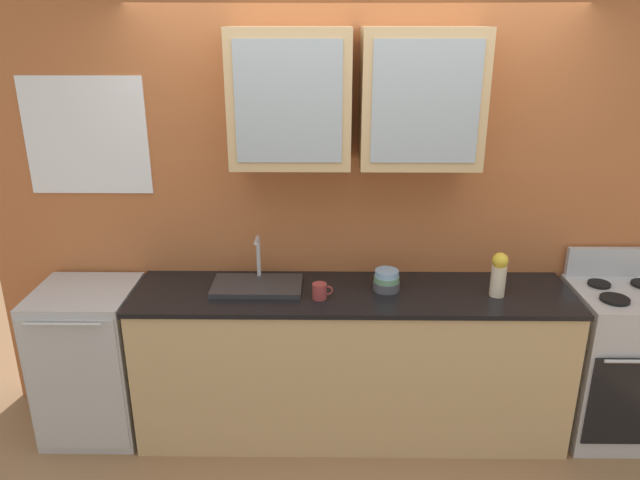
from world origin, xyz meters
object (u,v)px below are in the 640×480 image
bowl_stack (386,280)px  cup_near_sink (320,291)px  sink_faucet (257,285)px  vase (499,274)px  dishwasher (92,361)px  stove_range (616,363)px

bowl_stack → cup_near_sink: size_ratio=1.33×
sink_faucet → vase: (1.37, -0.09, 0.11)m
sink_faucet → dishwasher: size_ratio=0.55×
stove_range → cup_near_sink: 1.85m
sink_faucet → dishwasher: 1.13m
stove_range → vase: 0.98m
cup_near_sink → sink_faucet: bearing=159.7°
bowl_stack → cup_near_sink: 0.40m
stove_range → vase: bearing=-177.1°
vase → dishwasher: 2.46m
stove_range → bowl_stack: stove_range is taller
stove_range → cup_near_sink: size_ratio=9.60×
sink_faucet → dishwasher: (-1.01, -0.05, -0.49)m
sink_faucet → cup_near_sink: sink_faucet is taller
bowl_stack → vase: 0.63m
dishwasher → sink_faucet: bearing=2.8°
sink_faucet → bowl_stack: (0.75, -0.02, 0.04)m
stove_range → dishwasher: size_ratio=1.19×
stove_range → vase: (-0.77, -0.04, 0.60)m
stove_range → cup_near_sink: bearing=-177.1°
sink_faucet → bowl_stack: sink_faucet is taller
stove_range → sink_faucet: size_ratio=2.15×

